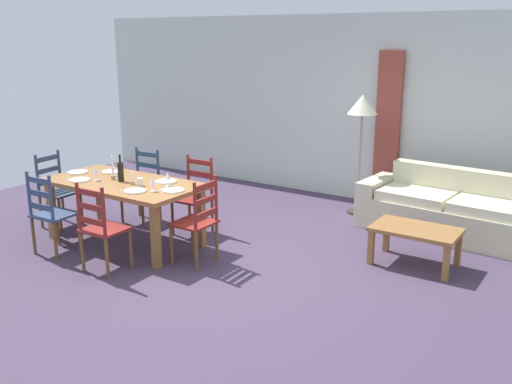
% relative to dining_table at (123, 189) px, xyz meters
% --- Properties ---
extents(ground_plane, '(9.60, 9.60, 0.02)m').
position_rel_dining_table_xyz_m(ground_plane, '(1.35, 0.03, -0.67)').
color(ground_plane, '#44354B').
extents(wall_far, '(9.60, 0.16, 2.70)m').
position_rel_dining_table_xyz_m(wall_far, '(1.35, 3.33, 0.69)').
color(wall_far, silver).
rests_on(wall_far, ground_plane).
extents(curtain_panel_left, '(0.35, 0.08, 2.20)m').
position_rel_dining_table_xyz_m(curtain_panel_left, '(1.99, 3.19, 0.44)').
color(curtain_panel_left, brown).
rests_on(curtain_panel_left, ground_plane).
extents(dining_table, '(1.90, 0.96, 0.75)m').
position_rel_dining_table_xyz_m(dining_table, '(0.00, 0.00, 0.00)').
color(dining_table, '#926133').
rests_on(dining_table, ground_plane).
extents(dining_chair_near_left, '(0.44, 0.42, 0.96)m').
position_rel_dining_table_xyz_m(dining_chair_near_left, '(-0.42, -0.71, -0.19)').
color(dining_chair_near_left, navy).
rests_on(dining_chair_near_left, ground_plane).
extents(dining_chair_near_right, '(0.43, 0.41, 0.96)m').
position_rel_dining_table_xyz_m(dining_chair_near_right, '(0.44, -0.75, -0.19)').
color(dining_chair_near_right, maroon).
rests_on(dining_chair_near_right, ground_plane).
extents(dining_chair_far_left, '(0.44, 0.42, 0.96)m').
position_rel_dining_table_xyz_m(dining_chair_far_left, '(-0.41, 0.73, -0.19)').
color(dining_chair_far_left, '#2C455D').
rests_on(dining_chair_far_left, ground_plane).
extents(dining_chair_far_right, '(0.43, 0.41, 0.96)m').
position_rel_dining_table_xyz_m(dining_chair_far_right, '(0.47, 0.73, -0.19)').
color(dining_chair_far_right, maroon).
rests_on(dining_chair_far_right, ground_plane).
extents(dining_chair_head_west, '(0.43, 0.45, 0.96)m').
position_rel_dining_table_xyz_m(dining_chair_head_west, '(-1.18, -0.03, -0.19)').
color(dining_chair_head_west, '#304056').
rests_on(dining_chair_head_west, ground_plane).
extents(dining_chair_head_east, '(0.40, 0.42, 0.96)m').
position_rel_dining_table_xyz_m(dining_chair_head_east, '(1.13, -0.03, -0.19)').
color(dining_chair_head_east, maroon).
rests_on(dining_chair_head_east, ground_plane).
extents(dinner_plate_near_left, '(0.24, 0.24, 0.02)m').
position_rel_dining_table_xyz_m(dinner_plate_near_left, '(-0.45, -0.25, 0.10)').
color(dinner_plate_near_left, white).
rests_on(dinner_plate_near_left, dining_table).
extents(fork_near_left, '(0.02, 0.17, 0.01)m').
position_rel_dining_table_xyz_m(fork_near_left, '(-0.60, -0.25, 0.09)').
color(fork_near_left, silver).
rests_on(fork_near_left, dining_table).
extents(dinner_plate_near_right, '(0.24, 0.24, 0.02)m').
position_rel_dining_table_xyz_m(dinner_plate_near_right, '(0.45, -0.25, 0.10)').
color(dinner_plate_near_right, white).
rests_on(dinner_plate_near_right, dining_table).
extents(fork_near_right, '(0.02, 0.17, 0.01)m').
position_rel_dining_table_xyz_m(fork_near_right, '(0.30, -0.25, 0.09)').
color(fork_near_right, silver).
rests_on(fork_near_right, dining_table).
extents(dinner_plate_far_left, '(0.24, 0.24, 0.02)m').
position_rel_dining_table_xyz_m(dinner_plate_far_left, '(-0.45, 0.25, 0.10)').
color(dinner_plate_far_left, white).
rests_on(dinner_plate_far_left, dining_table).
extents(fork_far_left, '(0.03, 0.17, 0.01)m').
position_rel_dining_table_xyz_m(fork_far_left, '(-0.60, 0.25, 0.09)').
color(fork_far_left, silver).
rests_on(fork_far_left, dining_table).
extents(dinner_plate_far_right, '(0.24, 0.24, 0.02)m').
position_rel_dining_table_xyz_m(dinner_plate_far_right, '(0.45, 0.25, 0.10)').
color(dinner_plate_far_right, white).
rests_on(dinner_plate_far_right, dining_table).
extents(fork_far_right, '(0.03, 0.17, 0.01)m').
position_rel_dining_table_xyz_m(fork_far_right, '(0.30, 0.25, 0.09)').
color(fork_far_right, silver).
rests_on(fork_far_right, dining_table).
extents(dinner_plate_head_west, '(0.24, 0.24, 0.02)m').
position_rel_dining_table_xyz_m(dinner_plate_head_west, '(-0.78, -0.00, 0.10)').
color(dinner_plate_head_west, white).
rests_on(dinner_plate_head_west, dining_table).
extents(fork_head_west, '(0.03, 0.17, 0.01)m').
position_rel_dining_table_xyz_m(fork_head_west, '(-0.93, -0.00, 0.09)').
color(fork_head_west, silver).
rests_on(fork_head_west, dining_table).
extents(dinner_plate_head_east, '(0.24, 0.24, 0.02)m').
position_rel_dining_table_xyz_m(dinner_plate_head_east, '(0.78, -0.00, 0.10)').
color(dinner_plate_head_east, white).
rests_on(dinner_plate_head_east, dining_table).
extents(fork_head_east, '(0.03, 0.17, 0.01)m').
position_rel_dining_table_xyz_m(fork_head_east, '(0.63, -0.00, 0.09)').
color(fork_head_east, silver).
rests_on(fork_head_east, dining_table).
extents(wine_bottle, '(0.07, 0.07, 0.32)m').
position_rel_dining_table_xyz_m(wine_bottle, '(-0.02, -0.01, 0.20)').
color(wine_bottle, black).
rests_on(wine_bottle, dining_table).
extents(wine_glass_near_left, '(0.06, 0.06, 0.16)m').
position_rel_dining_table_xyz_m(wine_glass_near_left, '(-0.29, -0.14, 0.20)').
color(wine_glass_near_left, white).
rests_on(wine_glass_near_left, dining_table).
extents(wine_glass_near_right, '(0.06, 0.06, 0.16)m').
position_rel_dining_table_xyz_m(wine_glass_near_right, '(0.60, -0.13, 0.20)').
color(wine_glass_near_right, white).
rests_on(wine_glass_near_right, dining_table).
extents(wine_glass_far_left, '(0.06, 0.06, 0.16)m').
position_rel_dining_table_xyz_m(wine_glass_far_left, '(-0.29, 0.14, 0.20)').
color(wine_glass_far_left, white).
rests_on(wine_glass_far_left, dining_table).
extents(wine_glass_far_right, '(0.06, 0.06, 0.16)m').
position_rel_dining_table_xyz_m(wine_glass_far_right, '(0.58, 0.14, 0.20)').
color(wine_glass_far_right, white).
rests_on(wine_glass_far_right, dining_table).
extents(coffee_cup_primary, '(0.07, 0.07, 0.09)m').
position_rel_dining_table_xyz_m(coffee_cup_primary, '(0.31, -0.03, 0.13)').
color(coffee_cup_primary, beige).
rests_on(coffee_cup_primary, dining_table).
extents(candle_tall, '(0.05, 0.05, 0.27)m').
position_rel_dining_table_xyz_m(candle_tall, '(-0.18, 0.02, 0.17)').
color(candle_tall, '#998C66').
rests_on(candle_tall, dining_table).
extents(candle_short, '(0.05, 0.05, 0.16)m').
position_rel_dining_table_xyz_m(candle_short, '(0.20, -0.04, 0.13)').
color(candle_short, '#998C66').
rests_on(candle_short, dining_table).
extents(couch, '(2.33, 0.97, 0.80)m').
position_rel_dining_table_xyz_m(couch, '(3.20, 2.42, -0.37)').
color(couch, beige).
rests_on(couch, ground_plane).
extents(coffee_table, '(0.90, 0.56, 0.42)m').
position_rel_dining_table_xyz_m(coffee_table, '(3.11, 1.20, -0.31)').
color(coffee_table, '#926133').
rests_on(coffee_table, ground_plane).
extents(standing_lamp, '(0.40, 0.40, 1.64)m').
position_rel_dining_table_xyz_m(standing_lamp, '(1.84, 2.60, 0.75)').
color(standing_lamp, '#332D28').
rests_on(standing_lamp, ground_plane).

